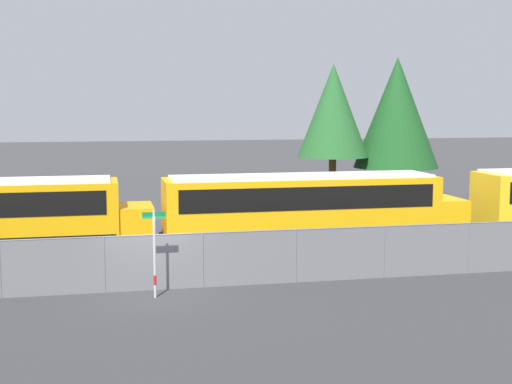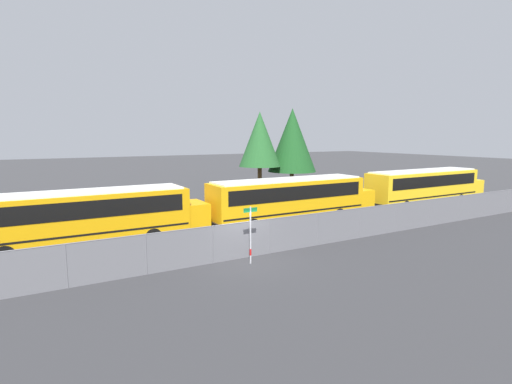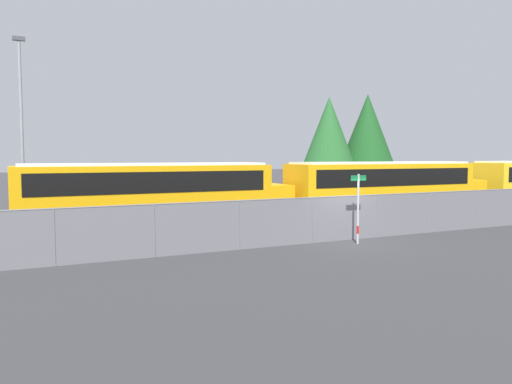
{
  "view_description": "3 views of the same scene",
  "coord_description": "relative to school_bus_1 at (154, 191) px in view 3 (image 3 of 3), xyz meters",
  "views": [
    {
      "loc": [
        -1.48,
        -22.18,
        5.77
      ],
      "look_at": [
        4.41,
        5.22,
        2.41
      ],
      "focal_mm": 50.0,
      "sensor_mm": 36.0,
      "label": 1
    },
    {
      "loc": [
        -8.76,
        -16.54,
        5.89
      ],
      "look_at": [
        3.5,
        4.73,
        2.42
      ],
      "focal_mm": 28.0,
      "sensor_mm": 36.0,
      "label": 2
    },
    {
      "loc": [
        -11.86,
        -16.2,
        3.35
      ],
      "look_at": [
        -1.76,
        4.46,
        1.71
      ],
      "focal_mm": 35.0,
      "sensor_mm": 36.0,
      "label": 3
    }
  ],
  "objects": [
    {
      "name": "ground_plane",
      "position": [
        6.22,
        -5.63,
        -1.81
      ],
      "size": [
        200.0,
        200.0,
        0.0
      ],
      "primitive_type": "plane",
      "color": "#38383A"
    },
    {
      "name": "fence",
      "position": [
        6.22,
        -5.63,
        -0.9
      ],
      "size": [
        64.72,
        0.07,
        1.79
      ],
      "color": "#9EA0A5",
      "rests_on": "ground_plane"
    },
    {
      "name": "street_sign",
      "position": [
        6.18,
        -6.55,
        -0.38
      ],
      "size": [
        0.7,
        0.09,
        2.68
      ],
      "color": "#B7B7BC",
      "rests_on": "ground_plane"
    },
    {
      "name": "tree_0",
      "position": [
        18.27,
        13.15,
        3.7
      ],
      "size": [
        4.28,
        4.28,
        8.32
      ],
      "color": "#51381E",
      "rests_on": "ground_plane"
    },
    {
      "name": "school_bus_1",
      "position": [
        0.0,
        0.0,
        0.0
      ],
      "size": [
        12.48,
        2.53,
        3.06
      ],
      "color": "orange",
      "rests_on": "ground_plane"
    },
    {
      "name": "light_pole",
      "position": [
        -5.15,
        6.16,
        3.24
      ],
      "size": [
        0.6,
        0.24,
        9.33
      ],
      "color": "gray",
      "rests_on": "ground_plane"
    },
    {
      "name": "school_bus_2",
      "position": [
        12.76,
        -0.47,
        0.0
      ],
      "size": [
        12.48,
        2.53,
        3.06
      ],
      "color": "#EDA80F",
      "rests_on": "ground_plane"
    },
    {
      "name": "road_strip",
      "position": [
        6.22,
        -11.63,
        -1.81
      ],
      "size": [
        98.65,
        12.0,
        0.01
      ],
      "color": "#333335",
      "rests_on": "ground_plane"
    },
    {
      "name": "tree_1",
      "position": [
        22.41,
        13.3,
        3.59
      ],
      "size": [
        5.19,
        5.19,
        8.79
      ],
      "color": "#51381E",
      "rests_on": "ground_plane"
    }
  ]
}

